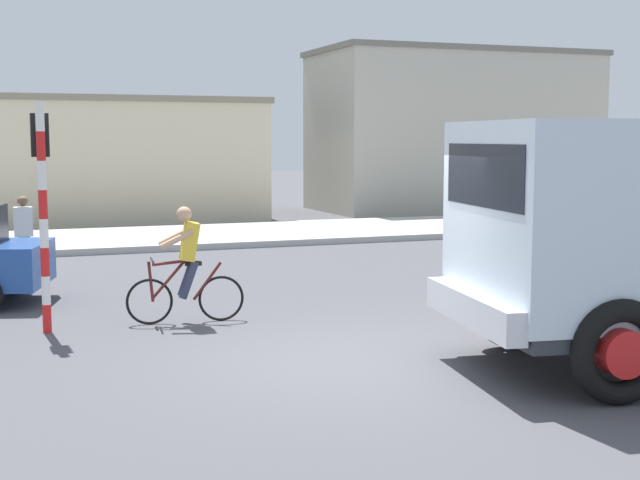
{
  "coord_description": "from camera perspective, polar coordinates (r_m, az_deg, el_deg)",
  "views": [
    {
      "loc": [
        -4.07,
        -9.75,
        2.71
      ],
      "look_at": [
        0.53,
        2.5,
        1.2
      ],
      "focal_mm": 49.73,
      "sensor_mm": 36.0,
      "label": 1
    }
  ],
  "objects": [
    {
      "name": "cyclist",
      "position": [
        13.11,
        -8.63,
        -1.59
      ],
      "size": [
        1.73,
        0.51,
        1.72
      ],
      "color": "black",
      "rests_on": "ground"
    },
    {
      "name": "pedestrian_near_kerb",
      "position": [
        17.77,
        -18.52,
        0.21
      ],
      "size": [
        0.34,
        0.22,
        1.62
      ],
      "color": "#2D334C",
      "rests_on": "ground"
    },
    {
      "name": "building_mid_block",
      "position": [
        30.64,
        -14.32,
        5.08
      ],
      "size": [
        10.85,
        5.7,
        4.03
      ],
      "color": "beige",
      "rests_on": "ground"
    },
    {
      "name": "sidewalk_far",
      "position": [
        23.95,
        -10.67,
        0.16
      ],
      "size": [
        80.0,
        5.0,
        0.16
      ],
      "primitive_type": "cube",
      "color": "#ADADA8",
      "rests_on": "ground"
    },
    {
      "name": "ground_plane",
      "position": [
        10.91,
        2.02,
        -7.81
      ],
      "size": [
        120.0,
        120.0,
        0.0
      ],
      "primitive_type": "plane",
      "color": "#4C4C51"
    },
    {
      "name": "traffic_light_pole",
      "position": [
        12.85,
        -17.46,
        3.41
      ],
      "size": [
        0.24,
        0.43,
        3.2
      ],
      "color": "red",
      "rests_on": "ground"
    },
    {
      "name": "building_corner_right",
      "position": [
        34.55,
        8.55,
        6.97
      ],
      "size": [
        10.57,
        5.21,
        5.98
      ],
      "color": "#B2AD9E",
      "rests_on": "ground"
    }
  ]
}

